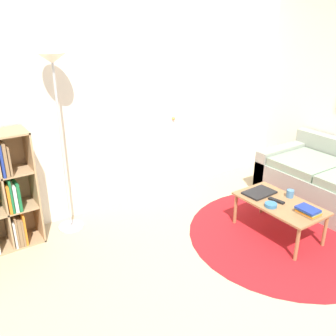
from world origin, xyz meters
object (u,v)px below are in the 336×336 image
Objects in this scene: cup at (290,194)px; floor_lamp at (56,90)px; couch at (336,185)px; laptop at (259,193)px; bowl at (271,205)px; coffee_table at (280,206)px.

floor_lamp is at bearing 145.42° from cup.
couch reaches higher than laptop.
floor_lamp is 2.35m from laptop.
floor_lamp is 22.48× the size of cup.
floor_lamp is 2.61m from cup.
floor_lamp is 3.39m from couch.
laptop is 4.16× the size of cup.
bowl is 0.33m from cup.
couch is 13.39× the size of bowl.
couch is 0.93m from cup.
floor_lamp is 1.11× the size of couch.
couch is at bearing 2.26° from cup.
couch is 20.30× the size of cup.
floor_lamp reaches higher than laptop.
couch is at bearing 3.07° from bowl.
cup is (0.18, 0.02, 0.08)m from coffee_table.
floor_lamp is 14.84× the size of bowl.
bowl reaches higher than laptop.
cup reaches higher than bowl.
cup is at bearing -50.12° from laptop.
cup is (-0.92, -0.04, 0.15)m from couch.
bowl is (-0.15, -0.01, 0.06)m from coffee_table.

